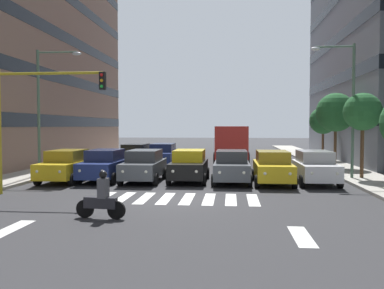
% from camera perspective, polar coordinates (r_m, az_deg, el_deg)
% --- Properties ---
extents(ground_plane, '(180.00, 180.00, 0.00)m').
position_cam_1_polar(ground_plane, '(17.27, -2.14, -7.49)').
color(ground_plane, '#2D2D30').
extents(building_right_block_0, '(8.94, 26.73, 27.29)m').
position_cam_1_polar(building_right_block_0, '(40.73, -21.93, 17.51)').
color(building_right_block_0, '#846656').
rests_on(building_right_block_0, ground_plane).
extents(crosswalk_markings, '(6.75, 2.80, 0.01)m').
position_cam_1_polar(crosswalk_markings, '(17.27, -2.14, -7.48)').
color(crosswalk_markings, silver).
rests_on(crosswalk_markings, ground_plane).
extents(lane_arrow_0, '(0.50, 2.20, 0.01)m').
position_cam_1_polar(lane_arrow_0, '(11.91, 14.93, -12.17)').
color(lane_arrow_0, silver).
rests_on(lane_arrow_0, ground_plane).
extents(lane_arrow_1, '(0.50, 2.20, 0.01)m').
position_cam_1_polar(lane_arrow_1, '(13.39, -23.83, -10.65)').
color(lane_arrow_1, silver).
rests_on(lane_arrow_1, ground_plane).
extents(car_0, '(2.02, 4.44, 1.72)m').
position_cam_1_polar(car_0, '(22.43, 16.64, -2.99)').
color(car_0, silver).
rests_on(car_0, ground_plane).
extents(car_1, '(2.02, 4.44, 1.72)m').
position_cam_1_polar(car_1, '(21.83, 11.10, -3.09)').
color(car_1, gold).
rests_on(car_1, ground_plane).
extents(car_2, '(2.02, 4.44, 1.72)m').
position_cam_1_polar(car_2, '(21.96, 5.51, -3.02)').
color(car_2, '#474C51').
rests_on(car_2, ground_plane).
extents(car_3, '(2.02, 4.44, 1.72)m').
position_cam_1_polar(car_3, '(22.37, -0.39, -2.90)').
color(car_3, black).
rests_on(car_3, ground_plane).
extents(car_4, '(2.02, 4.44, 1.72)m').
position_cam_1_polar(car_4, '(22.41, -6.67, -2.91)').
color(car_4, '#474C51').
rests_on(car_4, ground_plane).
extents(car_5, '(2.02, 4.44, 1.72)m').
position_cam_1_polar(car_5, '(23.11, -12.00, -2.78)').
color(car_5, navy).
rests_on(car_5, ground_plane).
extents(car_6, '(2.02, 4.44, 1.72)m').
position_cam_1_polar(car_6, '(23.30, -16.98, -2.80)').
color(car_6, gold).
rests_on(car_6, ground_plane).
extents(car_row2_0, '(2.02, 4.44, 1.72)m').
position_cam_1_polar(car_row2_0, '(30.66, -4.06, -1.43)').
color(car_row2_0, navy).
rests_on(car_row2_0, ground_plane).
extents(car_row2_1, '(2.02, 4.44, 1.72)m').
position_cam_1_polar(car_row2_1, '(30.19, -7.87, -1.51)').
color(car_row2_1, black).
rests_on(car_row2_1, ground_plane).
extents(bus_behind_traffic, '(2.78, 10.50, 3.00)m').
position_cam_1_polar(bus_behind_traffic, '(35.69, 5.48, 0.69)').
color(bus_behind_traffic, red).
rests_on(bus_behind_traffic, ground_plane).
extents(motorcycle_with_rider, '(1.70, 0.40, 1.57)m').
position_cam_1_polar(motorcycle_with_rider, '(13.81, -12.42, -7.37)').
color(motorcycle_with_rider, black).
rests_on(motorcycle_with_rider, ground_plane).
extents(traffic_light_gantry, '(4.92, 0.36, 5.50)m').
position_cam_1_polar(traffic_light_gantry, '(19.39, -21.51, 4.54)').
color(traffic_light_gantry, '#AD991E').
rests_on(traffic_light_gantry, ground_plane).
extents(street_lamp_left, '(2.42, 0.28, 7.39)m').
position_cam_1_polar(street_lamp_left, '(24.43, 20.61, 6.11)').
color(street_lamp_left, '#4C6B56').
rests_on(street_lamp_left, sidewalk_left).
extents(street_lamp_right, '(2.70, 0.28, 7.28)m').
position_cam_1_polar(street_lamp_right, '(25.57, -19.64, 5.90)').
color(street_lamp_right, '#4C6B56').
rests_on(street_lamp_right, sidewalk_right).
extents(street_tree_1, '(2.09, 2.09, 4.70)m').
position_cam_1_polar(street_tree_1, '(24.70, 22.55, 4.14)').
color(street_tree_1, '#513823').
rests_on(street_tree_1, sidewalk_left).
extents(street_tree_2, '(2.70, 2.70, 5.17)m').
position_cam_1_polar(street_tree_2, '(30.43, 19.26, 4.20)').
color(street_tree_2, '#513823').
rests_on(street_tree_2, sidewalk_left).
extents(street_tree_3, '(2.30, 2.30, 4.50)m').
position_cam_1_polar(street_tree_3, '(36.78, 17.69, 3.16)').
color(street_tree_3, '#513823').
rests_on(street_tree_3, sidewalk_left).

